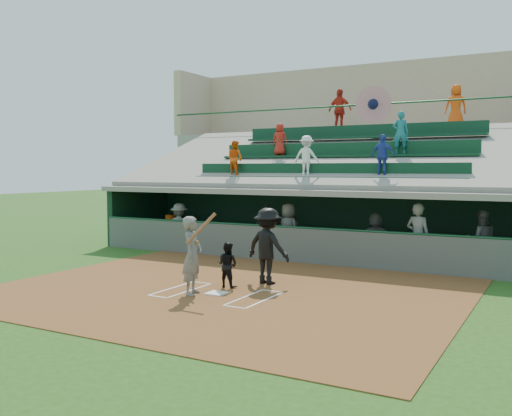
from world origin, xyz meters
The scene contains 21 objects.
ground centered at (0.00, 0.00, 0.00)m, with size 100.00×100.00×0.00m, color #204A14.
dirt_slab centered at (0.00, 0.50, 0.01)m, with size 11.00×9.00×0.02m, color brown.
home_plate centered at (0.00, 0.00, 0.04)m, with size 0.43×0.43×0.03m, color white.
batters_box_chalk centered at (0.00, 0.00, 0.02)m, with size 2.65×1.85×0.01m.
dugout_floor centered at (0.00, 6.75, 0.02)m, with size 16.00×3.50×0.04m, color gray.
concourse_slab centered at (0.00, 13.50, 2.30)m, with size 20.00×3.00×4.60m, color gray.
grandstand centered at (0.00, 10.51, 2.26)m, with size 20.40×10.40×7.80m.
batter_at_plate centered at (-0.46, -0.31, 0.94)m, with size 0.93×0.80×1.95m.
catcher centered at (-0.17, 0.78, 0.58)m, with size 0.54×0.42×1.12m, color black.
home_umpire centered at (0.50, 1.64, 0.99)m, with size 1.25×0.72×1.94m, color black.
dugout_bench centered at (-0.21, 8.01, 0.24)m, with size 13.60×0.41×0.41m, color brown.
white_table centered at (-6.15, 6.36, 0.41)m, with size 0.85×0.63×0.74m, color white.
water_cooler centered at (-6.17, 6.35, 0.98)m, with size 0.40×0.40×0.40m, color #E9540D.
dugout_player_a centered at (-4.97, 5.28, 0.88)m, with size 1.08×0.62×1.68m, color #51534F.
dugout_player_b centered at (-2.27, 6.95, 0.85)m, with size 0.95×0.40×1.63m, color #52534F.
dugout_player_c centered at (-0.93, 5.85, 0.92)m, with size 0.86×0.56×1.77m, color #525450.
dugout_player_d centered at (1.94, 6.19, 0.81)m, with size 1.43×0.46×1.54m, color #51544F.
dugout_player_e centered at (3.42, 5.39, 1.00)m, with size 0.70×0.46×1.93m, color #5F625D.
dugout_player_f centered at (5.01, 6.33, 0.90)m, with size 0.84×0.65×1.72m, color #5C605A.
concourse_staff_a centered at (-1.88, 13.12, 5.55)m, with size 1.11×0.46×1.89m, color red.
concourse_staff_b centered at (3.10, 12.94, 5.46)m, with size 0.84×0.55×1.71m, color #E54B0D.
Camera 1 is at (7.17, -11.13, 2.97)m, focal length 40.00 mm.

